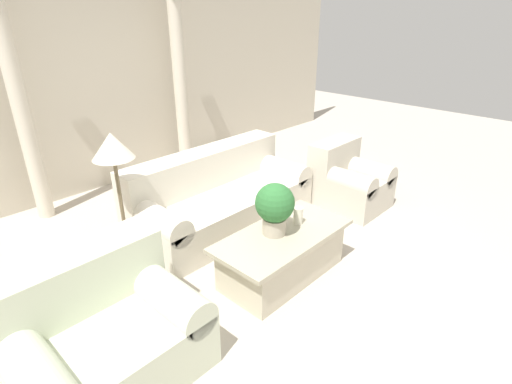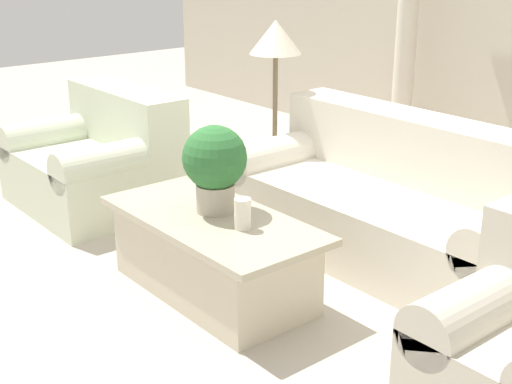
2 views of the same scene
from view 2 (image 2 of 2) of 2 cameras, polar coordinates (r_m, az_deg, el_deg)
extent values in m
plane|color=#BCB2A3|center=(4.36, 0.35, -6.22)|extent=(16.00, 16.00, 0.00)
cube|color=beige|center=(4.54, 10.28, -2.48)|extent=(2.13, 0.96, 0.43)
cube|color=beige|center=(4.63, 13.12, 3.34)|extent=(2.13, 0.34, 0.42)
cylinder|color=beige|center=(5.07, 2.51, 3.09)|extent=(0.28, 0.96, 0.28)
cube|color=beige|center=(5.44, -12.93, 1.09)|extent=(1.20, 0.96, 0.43)
cube|color=beige|center=(5.46, -10.36, 6.00)|extent=(1.20, 0.34, 0.42)
cylinder|color=beige|center=(5.77, -15.22, 4.50)|extent=(0.28, 0.96, 0.28)
cylinder|color=beige|center=(4.97, -10.71, 2.44)|extent=(0.28, 0.96, 0.28)
cube|color=beige|center=(4.01, -3.46, -5.29)|extent=(1.19, 0.58, 0.42)
cube|color=#B3A98F|center=(3.92, -3.53, -2.22)|extent=(1.35, 0.65, 0.04)
cylinder|color=#B2A893|center=(3.96, -3.28, -0.44)|extent=(0.22, 0.22, 0.16)
sphere|color=#2D6B33|center=(3.89, -3.34, 2.77)|extent=(0.36, 0.36, 0.36)
cylinder|color=silver|center=(3.72, -1.08, -1.75)|extent=(0.09, 0.09, 0.17)
cylinder|color=brown|center=(5.46, 1.46, -0.57)|extent=(0.22, 0.22, 0.03)
cylinder|color=brown|center=(5.29, 1.52, 5.14)|extent=(0.04, 0.04, 1.09)
cone|color=beige|center=(5.16, 1.58, 12.31)|extent=(0.37, 0.37, 0.24)
cylinder|color=beige|center=(6.47, 12.06, 13.73)|extent=(0.18, 0.18, 2.55)
cylinder|color=beige|center=(3.21, 17.85, -8.63)|extent=(0.28, 0.86, 0.28)
camera|label=1|loc=(5.43, -40.91, 19.94)|focal=28.00mm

